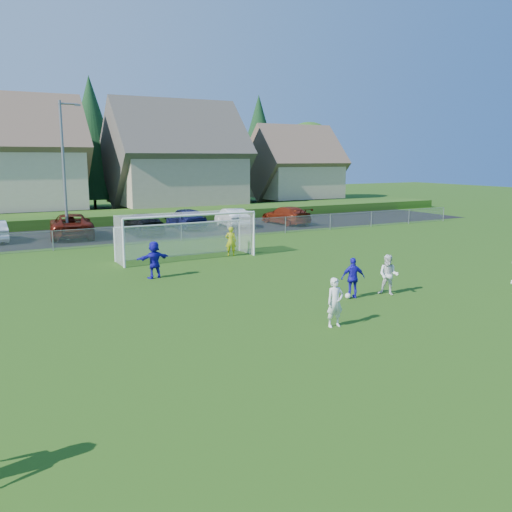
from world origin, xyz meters
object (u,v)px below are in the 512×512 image
at_px(player_white_b, 388,275).
at_px(car_d, 142,224).
at_px(car_g, 286,215).
at_px(soccer_goal, 185,228).
at_px(soccer_ball, 348,296).
at_px(player_blue_b, 154,260).
at_px(player_white_a, 335,302).
at_px(player_blue_a, 353,278).
at_px(goalkeeper, 231,241).
at_px(car_f, 232,217).
at_px(car_c, 71,225).
at_px(car_e, 186,218).

relative_size(player_white_b, car_d, 0.31).
xyz_separation_m(car_g, soccer_goal, (-12.87, -10.58, 0.90)).
relative_size(soccer_ball, soccer_goal, 0.03).
xyz_separation_m(player_blue_b, soccer_goal, (3.05, 3.99, 0.78)).
xyz_separation_m(player_white_a, car_d, (0.83, 23.97, -0.05)).
relative_size(player_blue_a, goalkeeper, 0.97).
bearing_deg(car_d, player_blue_a, 94.27).
distance_m(car_f, soccer_goal, 13.87).
height_order(soccer_ball, player_white_a, player_white_a).
bearing_deg(car_g, player_blue_a, 59.80).
bearing_deg(player_white_b, player_white_a, -98.84).
relative_size(car_f, soccer_goal, 0.60).
height_order(player_white_b, car_d, player_white_b).
xyz_separation_m(goalkeeper, car_f, (5.73, 11.70, -0.09)).
height_order(goalkeeper, car_g, goalkeeper).
bearing_deg(player_blue_a, soccer_ball, 21.78).
height_order(player_white_a, car_d, player_white_a).
xyz_separation_m(player_white_a, player_white_b, (4.36, 2.35, 0.00)).
xyz_separation_m(car_d, car_g, (12.22, 0.36, -0.02)).
distance_m(player_blue_a, car_c, 23.20).
height_order(player_blue_b, car_d, player_blue_b).
height_order(player_blue_b, car_f, player_blue_b).
xyz_separation_m(player_blue_b, car_d, (3.70, 14.21, -0.10)).
relative_size(player_blue_a, soccer_goal, 0.21).
bearing_deg(goalkeeper, car_c, -36.90).
height_order(car_c, car_d, car_c).
xyz_separation_m(player_white_a, goalkeeper, (2.64, 13.19, 0.01)).
bearing_deg(car_c, player_blue_a, 114.55).
relative_size(car_e, car_g, 0.96).
bearing_deg(car_c, car_e, -169.10).
distance_m(car_e, soccer_goal, 12.43).
bearing_deg(soccer_ball, player_white_a, -134.52).
height_order(soccer_ball, car_g, car_g).
xyz_separation_m(car_d, car_f, (7.54, 0.93, -0.02)).
xyz_separation_m(player_white_b, car_e, (0.31, 22.96, 0.02)).
bearing_deg(car_c, goalkeeper, 127.01).
bearing_deg(soccer_ball, car_g, 64.24).
xyz_separation_m(soccer_ball, car_f, (5.80, 22.27, 0.62)).
relative_size(player_white_a, player_white_b, 1.00).
bearing_deg(player_blue_a, player_white_b, -169.95).
bearing_deg(car_f, soccer_ball, 82.40).
height_order(goalkeeper, soccer_goal, soccer_goal).
bearing_deg(player_blue_b, car_e, -125.92).
relative_size(car_d, car_f, 1.17).
height_order(player_white_b, soccer_goal, soccer_goal).
relative_size(soccer_ball, player_blue_a, 0.14).
bearing_deg(goalkeeper, soccer_goal, 11.32).
xyz_separation_m(player_white_b, goalkeeper, (-1.71, 10.84, 0.01)).
xyz_separation_m(soccer_ball, car_g, (10.47, 21.70, 0.62)).
distance_m(player_blue_b, car_e, 17.29).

